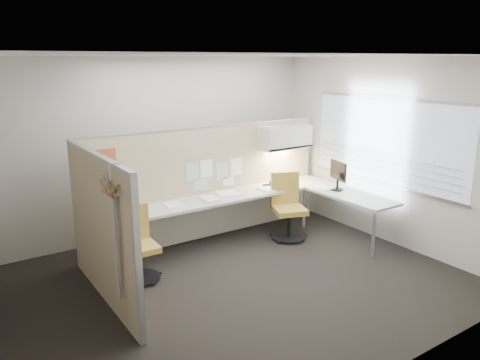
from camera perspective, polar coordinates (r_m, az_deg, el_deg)
floor at (r=6.10m, az=-0.54°, el=-12.42°), size 5.50×4.50×0.01m
ceiling at (r=5.43m, az=-0.62°, el=15.01°), size 5.50×4.50×0.01m
wall_back at (r=7.54m, az=-10.07°, el=3.94°), size 5.50×0.02×2.80m
wall_front at (r=4.01m, az=17.57°, el=-6.07°), size 5.50×0.02×2.80m
wall_right at (r=7.44m, az=17.41°, el=3.36°), size 0.02×4.50×2.80m
window_pane at (r=7.40m, az=17.37°, el=4.48°), size 0.01×2.80×1.30m
partition_back at (r=7.33m, az=-3.88°, el=-0.38°), size 4.10×0.06×1.75m
partition_left at (r=5.58m, az=-16.52°, el=-5.84°), size 0.06×2.20×1.75m
desk at (r=7.22m, az=0.68°, el=-2.84°), size 4.00×2.07×0.73m
overhead_bin at (r=7.79m, az=5.48°, el=5.25°), size 0.90×0.36×0.38m
task_light_strip at (r=7.82m, az=5.45°, el=3.74°), size 0.60×0.06×0.02m
pinned_papers at (r=7.30m, az=-3.22°, el=0.85°), size 1.01×0.00×0.47m
poster at (r=6.54m, az=-16.01°, el=2.16°), size 0.28×0.00×0.35m
chair_left at (r=6.17m, az=-12.39°, el=-7.89°), size 0.50×0.50×0.94m
chair_right at (r=7.41m, az=5.82°, el=-3.48°), size 0.61×0.63×1.02m
monitor at (r=7.54m, az=11.86°, el=0.74°), size 0.18×0.43×0.47m
phone at (r=7.82m, az=6.12°, el=-0.17°), size 0.25×0.24×0.12m
stapler at (r=7.65m, az=3.34°, el=-0.67°), size 0.15×0.07×0.05m
tape_dispenser at (r=7.78m, az=3.97°, el=-0.37°), size 0.11×0.09×0.06m
coat_hook at (r=4.79m, az=-15.47°, el=-2.41°), size 0.18×0.48×1.42m
paper_stack_0 at (r=6.47m, az=-14.75°, el=-4.12°), size 0.25×0.31×0.03m
paper_stack_1 at (r=6.73m, az=-8.12°, el=-3.05°), size 0.26×0.32×0.02m
paper_stack_2 at (r=6.91m, az=-3.65°, el=-2.38°), size 0.23×0.30×0.05m
paper_stack_3 at (r=7.26m, az=-1.09°, el=-1.62°), size 0.25×0.31×0.02m
paper_stack_4 at (r=7.47m, az=3.41°, el=-1.14°), size 0.24×0.31×0.02m
paper_stack_5 at (r=7.67m, az=10.11°, el=-0.94°), size 0.26×0.32×0.02m
paper_stack_6 at (r=7.21m, az=-1.89°, el=-1.69°), size 0.28×0.34×0.03m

